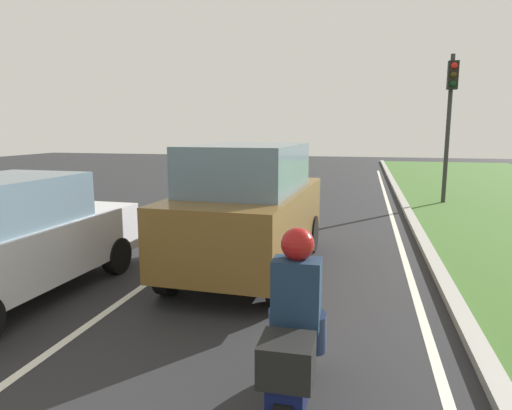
% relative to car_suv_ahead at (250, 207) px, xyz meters
% --- Properties ---
extents(ground_plane, '(60.00, 60.00, 0.00)m').
position_rel_car_suv_ahead_xyz_m(ground_plane, '(-0.79, 4.99, -1.17)').
color(ground_plane, '#262628').
extents(lane_line_center, '(0.12, 32.00, 0.01)m').
position_rel_car_suv_ahead_xyz_m(lane_line_center, '(-1.49, 4.99, -1.16)').
color(lane_line_center, silver).
rests_on(lane_line_center, ground).
extents(lane_line_right_edge, '(0.12, 32.00, 0.01)m').
position_rel_car_suv_ahead_xyz_m(lane_line_right_edge, '(2.81, 4.99, -1.16)').
color(lane_line_right_edge, silver).
rests_on(lane_line_right_edge, ground).
extents(curb_right, '(0.24, 48.00, 0.12)m').
position_rel_car_suv_ahead_xyz_m(curb_right, '(3.31, 4.99, -1.11)').
color(curb_right, '#9E9B93').
rests_on(curb_right, ground).
extents(car_suv_ahead, '(2.11, 4.57, 2.28)m').
position_rel_car_suv_ahead_xyz_m(car_suv_ahead, '(0.00, 0.00, 0.00)').
color(car_suv_ahead, brown).
rests_on(car_suv_ahead, ground).
extents(car_sedan_left_lane, '(1.95, 4.35, 1.86)m').
position_rel_car_suv_ahead_xyz_m(car_sedan_left_lane, '(-3.12, -2.17, -0.25)').
color(car_sedan_left_lane, silver).
rests_on(car_sedan_left_lane, ground).
extents(motorcycle, '(0.40, 1.90, 1.01)m').
position_rel_car_suv_ahead_xyz_m(motorcycle, '(1.45, -4.12, -0.60)').
color(motorcycle, '#0C143F').
rests_on(motorcycle, ground).
extents(rider_person, '(0.50, 0.40, 1.16)m').
position_rel_car_suv_ahead_xyz_m(rider_person, '(1.45, -4.07, 0.02)').
color(rider_person, '#192D47').
rests_on(rider_person, ground).
extents(traffic_light_near_right, '(0.32, 0.50, 4.95)m').
position_rel_car_suv_ahead_xyz_m(traffic_light_near_right, '(4.64, 8.56, 2.18)').
color(traffic_light_near_right, '#2D2D2D').
rests_on(traffic_light_near_right, ground).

